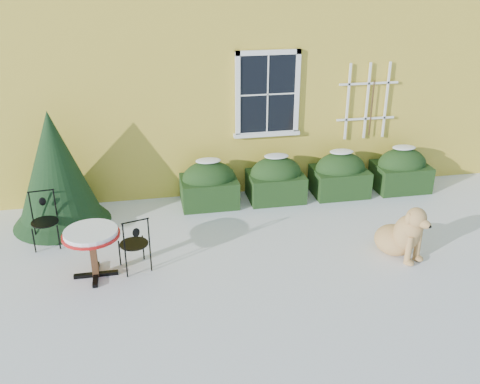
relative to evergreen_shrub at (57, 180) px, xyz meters
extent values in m
plane|color=white|center=(2.97, -2.27, -0.82)|extent=(80.00, 80.00, 0.00)
cube|color=yellow|center=(2.97, 4.73, 2.18)|extent=(12.00, 8.00, 6.00)
cube|color=black|center=(3.87, 0.69, 1.15)|extent=(1.05, 0.03, 1.45)
cube|color=white|center=(3.87, 0.68, 1.92)|extent=(1.23, 0.06, 0.09)
cube|color=white|center=(3.87, 0.68, 0.38)|extent=(1.23, 0.06, 0.09)
cube|color=white|center=(3.30, 0.68, 1.15)|extent=(0.09, 0.06, 1.63)
cube|color=white|center=(4.44, 0.68, 1.15)|extent=(0.09, 0.06, 1.63)
cube|color=white|center=(3.87, 0.67, 1.15)|extent=(0.02, 0.02, 1.45)
cube|color=white|center=(3.87, 0.67, 1.15)|extent=(1.05, 0.02, 0.02)
cube|color=white|center=(3.87, 0.68, 0.38)|extent=(1.29, 0.14, 0.07)
cube|color=white|center=(5.47, 0.67, 0.93)|extent=(0.04, 0.03, 1.50)
cube|color=white|center=(5.87, 0.67, 0.93)|extent=(0.04, 0.03, 1.50)
cube|color=white|center=(6.27, 0.67, 0.93)|extent=(0.04, 0.03, 1.50)
cube|color=white|center=(5.87, 0.67, 0.58)|extent=(1.20, 0.03, 0.04)
cube|color=white|center=(5.87, 0.67, 1.28)|extent=(1.20, 0.03, 0.04)
cylinder|color=#472D19|center=(5.97, 0.65, 0.78)|extent=(0.02, 0.02, 1.10)
cube|color=black|center=(2.67, 0.28, -0.56)|extent=(1.05, 0.80, 0.52)
ellipsoid|color=black|center=(2.67, 0.28, -0.30)|extent=(1.00, 0.72, 0.67)
ellipsoid|color=white|center=(2.67, 0.28, 0.06)|extent=(0.47, 0.32, 0.06)
cube|color=black|center=(3.97, 0.28, -0.56)|extent=(1.05, 0.80, 0.52)
ellipsoid|color=black|center=(3.97, 0.28, -0.30)|extent=(1.00, 0.72, 0.67)
ellipsoid|color=white|center=(3.97, 0.28, 0.06)|extent=(0.47, 0.32, 0.06)
cube|color=black|center=(5.27, 0.28, -0.56)|extent=(1.05, 0.80, 0.52)
ellipsoid|color=black|center=(5.27, 0.28, -0.30)|extent=(1.00, 0.72, 0.67)
ellipsoid|color=white|center=(5.27, 0.28, 0.06)|extent=(0.47, 0.32, 0.06)
cube|color=black|center=(6.57, 0.28, -0.56)|extent=(1.05, 0.80, 0.52)
ellipsoid|color=black|center=(6.57, 0.28, -0.30)|extent=(1.00, 0.72, 0.67)
ellipsoid|color=white|center=(6.57, 0.28, 0.06)|extent=(0.47, 0.32, 0.06)
cone|color=black|center=(0.00, 0.00, -0.33)|extent=(1.69, 1.69, 0.98)
cone|color=black|center=(0.00, 0.00, 0.20)|extent=(1.51, 1.51, 2.04)
cube|color=black|center=(0.67, -1.90, -0.79)|extent=(0.64, 0.07, 0.06)
cube|color=black|center=(0.67, -1.90, -0.79)|extent=(0.07, 0.64, 0.06)
cube|color=#52311C|center=(0.67, -1.90, -0.48)|extent=(0.09, 0.09, 0.69)
cylinder|color=#B70F0F|center=(0.67, -1.90, -0.13)|extent=(0.83, 0.83, 0.04)
cylinder|color=white|center=(0.67, -1.90, -0.09)|extent=(0.77, 0.77, 0.06)
cylinder|color=black|center=(1.38, -1.55, -0.61)|extent=(0.02, 0.02, 0.42)
cylinder|color=black|center=(1.03, -1.65, -0.61)|extent=(0.02, 0.02, 0.42)
cylinder|color=black|center=(1.49, -1.91, -0.61)|extent=(0.02, 0.02, 0.42)
cylinder|color=black|center=(1.13, -2.01, -0.61)|extent=(0.02, 0.02, 0.42)
cylinder|color=black|center=(1.26, -1.78, -0.40)|extent=(0.43, 0.43, 0.02)
cylinder|color=black|center=(1.49, -1.91, -0.17)|extent=(0.02, 0.02, 0.46)
cylinder|color=black|center=(1.13, -2.01, -0.17)|extent=(0.02, 0.02, 0.46)
cylinder|color=black|center=(1.31, -1.96, 0.06)|extent=(0.40, 0.13, 0.02)
ellipsoid|color=black|center=(1.31, -1.96, -0.12)|extent=(0.11, 0.06, 0.15)
cylinder|color=black|center=(-0.32, -1.01, -0.61)|extent=(0.02, 0.02, 0.42)
cylinder|color=black|center=(0.06, -0.97, -0.61)|extent=(0.02, 0.02, 0.42)
cylinder|color=black|center=(-0.36, -0.63, -0.61)|extent=(0.02, 0.02, 0.42)
cylinder|color=black|center=(0.02, -0.59, -0.61)|extent=(0.02, 0.02, 0.42)
cylinder|color=black|center=(-0.15, -0.80, -0.40)|extent=(0.43, 0.43, 0.02)
cylinder|color=black|center=(-0.36, -0.63, -0.16)|extent=(0.02, 0.02, 0.47)
cylinder|color=black|center=(0.02, -0.59, -0.16)|extent=(0.02, 0.02, 0.47)
cylinder|color=black|center=(-0.17, -0.61, 0.07)|extent=(0.41, 0.07, 0.02)
ellipsoid|color=black|center=(-0.17, -0.61, -0.12)|extent=(0.12, 0.04, 0.15)
ellipsoid|color=tan|center=(5.31, -2.07, -0.61)|extent=(0.80, 0.83, 0.48)
ellipsoid|color=tan|center=(5.40, -2.26, -0.39)|extent=(0.58, 0.55, 0.59)
sphere|color=tan|center=(5.43, -2.32, -0.26)|extent=(0.37, 0.37, 0.37)
cylinder|color=tan|center=(5.36, -2.44, -0.58)|extent=(0.10, 0.10, 0.47)
cylinder|color=tan|center=(5.56, -2.36, -0.58)|extent=(0.10, 0.10, 0.47)
ellipsoid|color=tan|center=(5.39, -2.49, -0.78)|extent=(0.13, 0.17, 0.08)
ellipsoid|color=tan|center=(5.58, -2.40, -0.78)|extent=(0.13, 0.17, 0.08)
cylinder|color=tan|center=(5.43, -2.33, -0.20)|extent=(0.31, 0.33, 0.26)
sphere|color=tan|center=(5.45, -2.38, -0.07)|extent=(0.31, 0.31, 0.31)
ellipsoid|color=tan|center=(5.51, -2.51, -0.11)|extent=(0.23, 0.28, 0.14)
sphere|color=black|center=(5.56, -2.61, -0.12)|extent=(0.05, 0.05, 0.05)
ellipsoid|color=tan|center=(5.31, -2.40, -0.07)|extent=(0.11, 0.13, 0.20)
ellipsoid|color=tan|center=(5.56, -2.29, -0.07)|extent=(0.11, 0.13, 0.20)
cylinder|color=tan|center=(5.39, -1.77, -0.76)|extent=(0.36, 0.29, 0.09)
camera|label=1|loc=(1.50, -8.92, 3.54)|focal=40.00mm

